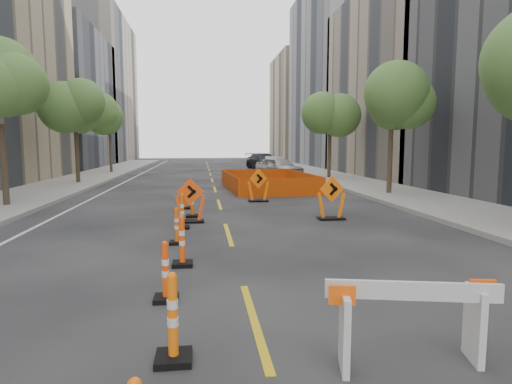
{
  "coord_description": "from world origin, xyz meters",
  "views": [
    {
      "loc": [
        -0.72,
        -7.86,
        2.54
      ],
      "look_at": [
        0.89,
        4.77,
        1.1
      ],
      "focal_mm": 30.0,
      "sensor_mm": 36.0,
      "label": 1
    }
  ],
  "objects": [
    {
      "name": "channelizer_5",
      "position": [
        -1.32,
        4.97,
        0.53
      ],
      "size": [
        0.42,
        0.42,
        1.06
      ],
      "primitive_type": null,
      "color": "#DE5309",
      "rests_on": "ground"
    },
    {
      "name": "channelizer_2",
      "position": [
        -1.32,
        -1.03,
        0.5
      ],
      "size": [
        0.39,
        0.39,
        0.99
      ],
      "primitive_type": null,
      "color": "#ED4109",
      "rests_on": "ground"
    },
    {
      "name": "chevron_sign_center",
      "position": [
        1.74,
        10.64,
        0.73
      ],
      "size": [
        1.12,
        0.91,
        1.46
      ],
      "primitive_type": null,
      "rotation": [
        0.0,
        0.0,
        0.38
      ],
      "color": "orange",
      "rests_on": "ground"
    },
    {
      "name": "chevron_sign_right",
      "position": [
        3.59,
        5.91,
        0.74
      ],
      "size": [
        1.09,
        0.77,
        1.48
      ],
      "primitive_type": null,
      "rotation": [
        0.0,
        0.0,
        0.2
      ],
      "color": "#FF670A",
      "rests_on": "ground"
    },
    {
      "name": "ground_plane",
      "position": [
        0.0,
        0.0,
        0.0
      ],
      "size": [
        140.0,
        140.0,
        0.0
      ],
      "primitive_type": "plane",
      "color": "black"
    },
    {
      "name": "sidewalk_left",
      "position": [
        -9.0,
        12.0,
        0.07
      ],
      "size": [
        4.0,
        90.0,
        0.15
      ],
      "primitive_type": "cube",
      "color": "gray",
      "rests_on": "ground"
    },
    {
      "name": "parked_car_far",
      "position": [
        5.5,
        34.85,
        0.8
      ],
      "size": [
        3.58,
        5.89,
        1.6
      ],
      "primitive_type": "imported",
      "rotation": [
        0.0,
        0.0,
        0.26
      ],
      "color": "black",
      "rests_on": "ground"
    },
    {
      "name": "bld_left_d",
      "position": [
        -17.0,
        39.2,
        7.0
      ],
      "size": [
        12.0,
        16.0,
        14.0
      ],
      "primitive_type": "cube",
      "color": "#4C4C51",
      "rests_on": "ground"
    },
    {
      "name": "bld_right_e",
      "position": [
        17.0,
        58.6,
        8.0
      ],
      "size": [
        12.0,
        14.0,
        16.0
      ],
      "primitive_type": "cube",
      "color": "tan",
      "rests_on": "ground"
    },
    {
      "name": "channelizer_3",
      "position": [
        -1.15,
        0.97,
        0.54
      ],
      "size": [
        0.42,
        0.42,
        1.07
      ],
      "primitive_type": null,
      "color": "#EE470A",
      "rests_on": "ground"
    },
    {
      "name": "bld_right_d",
      "position": [
        17.0,
        40.2,
        10.0
      ],
      "size": [
        12.0,
        18.0,
        20.0
      ],
      "primitive_type": "cube",
      "color": "gray",
      "rests_on": "ground"
    },
    {
      "name": "parked_car_mid",
      "position": [
        5.56,
        28.91,
        0.72
      ],
      "size": [
        2.33,
        4.6,
        1.45
      ],
      "primitive_type": "imported",
      "rotation": [
        0.0,
        0.0,
        -0.19
      ],
      "color": "#ABABB1",
      "rests_on": "ground"
    },
    {
      "name": "channelizer_7",
      "position": [
        -1.37,
        8.97,
        0.52
      ],
      "size": [
        0.41,
        0.41,
        1.03
      ],
      "primitive_type": null,
      "color": "#D94009",
      "rests_on": "ground"
    },
    {
      "name": "bld_left_e",
      "position": [
        -17.0,
        55.6,
        10.0
      ],
      "size": [
        12.0,
        20.0,
        20.0
      ],
      "primitive_type": "cube",
      "color": "gray",
      "rests_on": "ground"
    },
    {
      "name": "safety_fence",
      "position": [
        2.93,
        15.85,
        0.46
      ],
      "size": [
        4.71,
        7.53,
        0.91
      ],
      "primitive_type": null,
      "rotation": [
        0.0,
        0.0,
        0.06
      ],
      "color": "#FF630D",
      "rests_on": "ground"
    },
    {
      "name": "tree_l_c",
      "position": [
        -8.4,
        20.0,
        4.53
      ],
      "size": [
        2.8,
        2.8,
        5.95
      ],
      "color": "#382B1E",
      "rests_on": "ground"
    },
    {
      "name": "tree_r_c",
      "position": [
        8.4,
        22.0,
        4.53
      ],
      "size": [
        2.8,
        2.8,
        5.95
      ],
      "color": "#382B1E",
      "rests_on": "ground"
    },
    {
      "name": "bld_right_c",
      "position": [
        17.0,
        23.8,
        7.0
      ],
      "size": [
        12.0,
        16.0,
        14.0
      ],
      "primitive_type": "cube",
      "color": "gray",
      "rests_on": "ground"
    },
    {
      "name": "parked_car_near",
      "position": [
        5.07,
        23.8,
        0.79
      ],
      "size": [
        3.55,
        4.97,
        1.57
      ],
      "primitive_type": "imported",
      "rotation": [
        0.0,
        0.0,
        0.41
      ],
      "color": "#B9B8BB",
      "rests_on": "ground"
    },
    {
      "name": "barricade_board",
      "position": [
        1.63,
        -3.45,
        0.5
      ],
      "size": [
        2.05,
        1.0,
        0.99
      ],
      "primitive_type": null,
      "rotation": [
        0.0,
        0.0,
        -0.22
      ],
      "color": "silver",
      "rests_on": "ground"
    },
    {
      "name": "tree_l_d",
      "position": [
        -8.4,
        30.0,
        4.53
      ],
      "size": [
        2.8,
        2.8,
        5.95
      ],
      "color": "#382B1E",
      "rests_on": "ground"
    },
    {
      "name": "channelizer_6",
      "position": [
        -1.06,
        6.97,
        0.56
      ],
      "size": [
        0.44,
        0.44,
        1.12
      ],
      "primitive_type": null,
      "color": "#DE4D09",
      "rests_on": "ground"
    },
    {
      "name": "tree_r_b",
      "position": [
        8.4,
        12.0,
        4.53
      ],
      "size": [
        2.8,
        2.8,
        5.95
      ],
      "color": "#382B1E",
      "rests_on": "ground"
    },
    {
      "name": "channelizer_1",
      "position": [
        -1.08,
        -3.02,
        0.54
      ],
      "size": [
        0.43,
        0.43,
        1.08
      ],
      "primitive_type": null,
      "color": "orange",
      "rests_on": "ground"
    },
    {
      "name": "channelizer_4",
      "position": [
        -1.37,
        2.97,
        0.47
      ],
      "size": [
        0.37,
        0.37,
        0.94
      ],
      "primitive_type": null,
      "color": "#E74D09",
      "rests_on": "ground"
    },
    {
      "name": "sidewalk_right",
      "position": [
        9.0,
        12.0,
        0.07
      ],
      "size": [
        4.0,
        90.0,
        0.15
      ],
      "primitive_type": "cube",
      "color": "gray",
      "rests_on": "ground"
    },
    {
      "name": "chevron_sign_left",
      "position": [
        -1.1,
        5.98,
        0.72
      ],
      "size": [
        1.02,
        0.68,
        1.44
      ],
      "primitive_type": null,
      "rotation": [
        0.0,
        0.0,
        -0.11
      ],
      "color": "#F7470A",
      "rests_on": "ground"
    }
  ]
}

